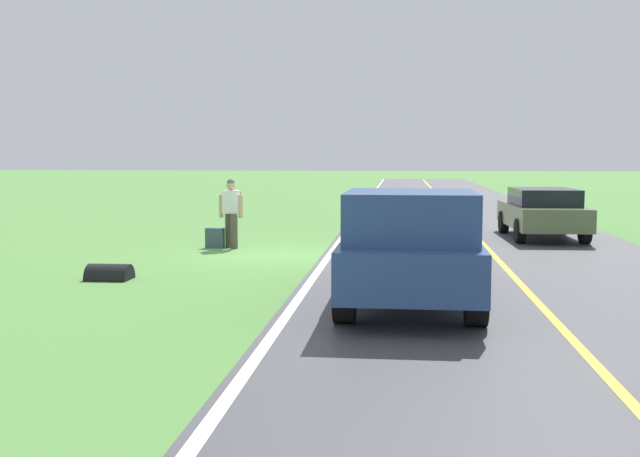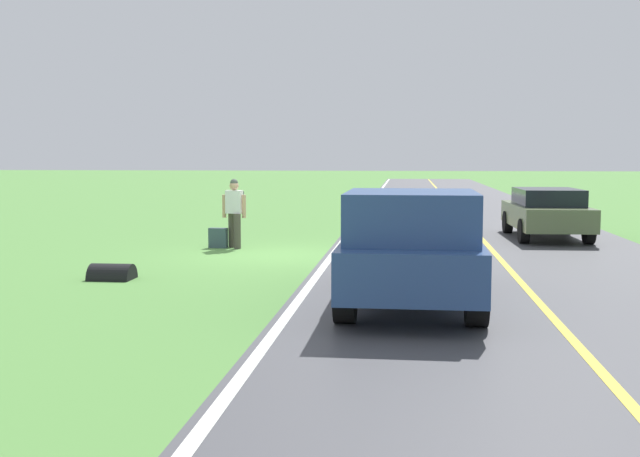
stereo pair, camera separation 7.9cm
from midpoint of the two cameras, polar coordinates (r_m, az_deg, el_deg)
The scene contains 9 objects.
ground_plane at distance 18.26m, azimuth -3.53°, elevation -1.97°, with size 200.00×200.00×0.00m, color #568E42.
road_surface at distance 18.15m, azimuth 12.68°, elevation -2.13°, with size 8.03×120.00×0.00m, color #47474C.
lane_edge_line at distance 18.10m, azimuth 0.54°, elevation -2.01°, with size 0.16×117.60×0.00m, color silver.
lane_centre_line at distance 18.15m, azimuth 12.68°, elevation -2.12°, with size 0.14×117.60×0.00m, color gold.
hitchhiker_walking at distance 19.69m, azimuth -6.62°, elevation 1.41°, with size 0.62×0.53×1.75m.
suitcase_carried at distance 19.82m, azimuth -7.83°, elevation -0.69°, with size 0.20×0.46×0.50m, color #384C56.
pickup_truck_passing at distance 12.16m, azimuth 6.43°, elevation -1.11°, with size 2.14×5.42×1.82m.
sedan_near_oncoming at distance 22.78m, azimuth 15.90°, elevation 1.20°, with size 2.01×4.44×1.41m.
drainage_culvert at distance 15.21m, azimuth -15.32°, elevation -3.64°, with size 0.60×0.60×0.80m, color black.
Camera 1 is at (-2.94, 17.87, 2.34)m, focal length 43.62 mm.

